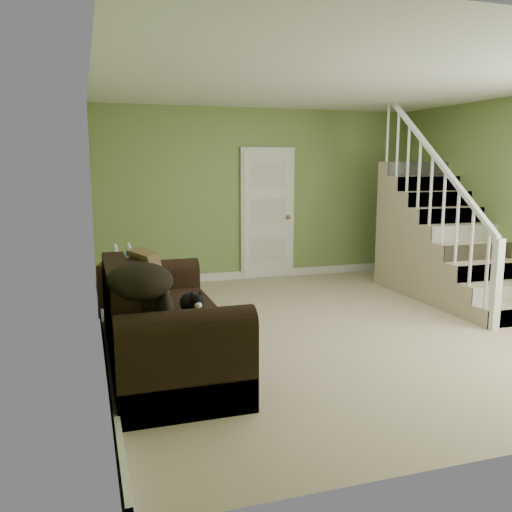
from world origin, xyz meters
TOP-DOWN VIEW (x-y plane):
  - floor at (0.00, 0.00)m, footprint 5.00×5.50m
  - ceiling at (0.00, 0.00)m, footprint 5.00×5.50m
  - wall_back at (0.00, 2.75)m, footprint 5.00×0.04m
  - wall_left at (-2.50, 0.00)m, footprint 0.04×5.50m
  - baseboard_back at (0.00, 2.72)m, footprint 5.00×0.04m
  - baseboard_left at (-2.47, 0.00)m, footprint 0.04×5.50m
  - door at (0.10, 2.71)m, footprint 0.86×0.12m
  - staircase at (1.99, 0.97)m, footprint 1.00×2.51m
  - sofa at (-2.02, -0.59)m, footprint 0.99×2.29m
  - side_table at (-2.20, 1.30)m, footprint 0.63×0.63m
  - cat at (-1.76, -0.75)m, footprint 0.26×0.52m
  - banana at (-1.83, -0.96)m, footprint 0.14×0.21m
  - throw_pillow at (-2.03, 0.17)m, footprint 0.38×0.53m
  - throw_blanket at (-2.25, -1.30)m, footprint 0.57×0.69m

SIDE VIEW (x-z plane):
  - floor at x=0.00m, z-range -0.01..0.01m
  - baseboard_back at x=0.00m, z-range 0.00..0.12m
  - baseboard_left at x=-2.47m, z-range 0.00..0.12m
  - side_table at x=-2.20m, z-range -0.11..0.74m
  - sofa at x=-2.02m, z-range -0.11..0.80m
  - banana at x=-1.83m, z-range 0.49..0.55m
  - cat at x=-1.76m, z-range 0.46..0.71m
  - staircase at x=1.99m, z-range -0.77..2.05m
  - throw_pillow at x=-2.03m, z-range 0.44..0.94m
  - throw_blanket at x=-2.25m, z-range 0.81..1.07m
  - door at x=0.10m, z-range 0.00..2.02m
  - wall_back at x=0.00m, z-range 0.00..2.60m
  - wall_left at x=-2.50m, z-range 0.00..2.60m
  - ceiling at x=0.00m, z-range 2.60..2.60m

